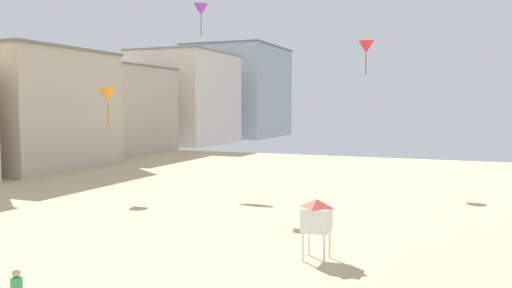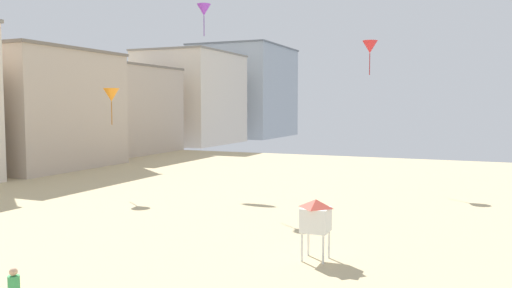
# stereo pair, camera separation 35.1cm
# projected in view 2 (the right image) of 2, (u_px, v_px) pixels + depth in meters

# --- Properties ---
(boardwalk_hotel_mid) EXTENTS (16.46, 14.55, 12.08)m
(boardwalk_hotel_mid) POSITION_uv_depth(u_px,v_px,m) (22.00, 109.00, 53.41)
(boardwalk_hotel_mid) COLOR #C6B29E
(boardwalk_hotel_mid) RESTS_ON ground
(boardwalk_hotel_far) EXTENTS (10.57, 13.68, 11.67)m
(boardwalk_hotel_far) POSITION_uv_depth(u_px,v_px,m) (125.00, 110.00, 69.23)
(boardwalk_hotel_far) COLOR #C6B29E
(boardwalk_hotel_far) RESTS_ON ground
(boardwalk_hotel_distant) EXTENTS (13.22, 17.16, 15.18)m
(boardwalk_hotel_distant) POSITION_uv_depth(u_px,v_px,m) (192.00, 98.00, 85.52)
(boardwalk_hotel_distant) COLOR silver
(boardwalk_hotel_distant) RESTS_ON ground
(boardwalk_hotel_furthest) EXTENTS (16.75, 20.51, 18.33)m
(boardwalk_hotel_furthest) POSITION_uv_depth(u_px,v_px,m) (245.00, 92.00, 105.36)
(boardwalk_hotel_furthest) COLOR #ADB7C1
(boardwalk_hotel_furthest) RESTS_ON ground
(lifeguard_stand) EXTENTS (1.10, 1.10, 2.55)m
(lifeguard_stand) POSITION_uv_depth(u_px,v_px,m) (316.00, 216.00, 21.08)
(lifeguard_stand) COLOR white
(lifeguard_stand) RESTS_ON ground
(kite_red_delta) EXTENTS (1.22, 1.22, 2.77)m
(kite_red_delta) POSITION_uv_depth(u_px,v_px,m) (370.00, 47.00, 41.33)
(kite_red_delta) COLOR red
(kite_orange_delta) EXTENTS (1.18, 1.18, 2.69)m
(kite_orange_delta) POSITION_uv_depth(u_px,v_px,m) (111.00, 95.00, 37.40)
(kite_orange_delta) COLOR orange
(kite_purple_delta) EXTENTS (0.98, 0.98, 2.23)m
(kite_purple_delta) POSITION_uv_depth(u_px,v_px,m) (204.00, 10.00, 35.87)
(kite_purple_delta) COLOR purple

